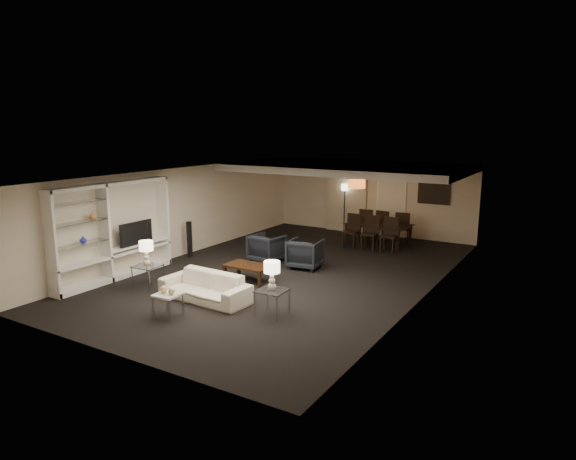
# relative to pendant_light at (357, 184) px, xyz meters

# --- Properties ---
(floor) EXTENTS (11.00, 11.00, 0.00)m
(floor) POSITION_rel_pendant_light_xyz_m (-0.30, -3.50, -1.92)
(floor) COLOR black
(floor) RESTS_ON ground
(ceiling) EXTENTS (7.00, 11.00, 0.02)m
(ceiling) POSITION_rel_pendant_light_xyz_m (-0.30, -3.50, 0.58)
(ceiling) COLOR silver
(ceiling) RESTS_ON ground
(wall_back) EXTENTS (7.00, 0.02, 2.50)m
(wall_back) POSITION_rel_pendant_light_xyz_m (-0.30, 2.00, -0.67)
(wall_back) COLOR beige
(wall_back) RESTS_ON ground
(wall_front) EXTENTS (7.00, 0.02, 2.50)m
(wall_front) POSITION_rel_pendant_light_xyz_m (-0.30, -9.00, -0.67)
(wall_front) COLOR beige
(wall_front) RESTS_ON ground
(wall_left) EXTENTS (0.02, 11.00, 2.50)m
(wall_left) POSITION_rel_pendant_light_xyz_m (-3.80, -3.50, -0.67)
(wall_left) COLOR beige
(wall_left) RESTS_ON ground
(wall_right) EXTENTS (0.02, 11.00, 2.50)m
(wall_right) POSITION_rel_pendant_light_xyz_m (3.20, -3.50, -0.67)
(wall_right) COLOR beige
(wall_right) RESTS_ON ground
(ceiling_soffit) EXTENTS (7.00, 4.00, 0.20)m
(ceiling_soffit) POSITION_rel_pendant_light_xyz_m (-0.30, 0.00, 0.48)
(ceiling_soffit) COLOR silver
(ceiling_soffit) RESTS_ON ceiling
(curtains) EXTENTS (1.50, 0.12, 2.40)m
(curtains) POSITION_rel_pendant_light_xyz_m (-1.20, 1.92, -0.72)
(curtains) COLOR beige
(curtains) RESTS_ON wall_back
(door) EXTENTS (0.90, 0.05, 2.10)m
(door) POSITION_rel_pendant_light_xyz_m (0.40, 1.97, -0.87)
(door) COLOR silver
(door) RESTS_ON wall_back
(painting) EXTENTS (0.95, 0.04, 0.65)m
(painting) POSITION_rel_pendant_light_xyz_m (1.80, 1.96, -0.37)
(painting) COLOR #142D38
(painting) RESTS_ON wall_back
(media_unit) EXTENTS (0.38, 3.40, 2.35)m
(media_unit) POSITION_rel_pendant_light_xyz_m (-3.61, -6.10, -0.74)
(media_unit) COLOR white
(media_unit) RESTS_ON wall_left
(pendant_light) EXTENTS (0.52, 0.52, 0.24)m
(pendant_light) POSITION_rel_pendant_light_xyz_m (0.00, 0.00, 0.00)
(pendant_light) COLOR #D8591E
(pendant_light) RESTS_ON ceiling_soffit
(sofa) EXTENTS (2.07, 0.89, 0.59)m
(sofa) POSITION_rel_pendant_light_xyz_m (-0.74, -6.19, -1.62)
(sofa) COLOR beige
(sofa) RESTS_ON floor
(coffee_table) EXTENTS (1.12, 0.66, 0.40)m
(coffee_table) POSITION_rel_pendant_light_xyz_m (-0.74, -4.59, -1.72)
(coffee_table) COLOR black
(coffee_table) RESTS_ON floor
(armchair_left) EXTENTS (0.87, 0.89, 0.76)m
(armchair_left) POSITION_rel_pendant_light_xyz_m (-1.34, -2.89, -1.54)
(armchair_left) COLOR black
(armchair_left) RESTS_ON floor
(armchair_right) EXTENTS (0.91, 0.93, 0.76)m
(armchair_right) POSITION_rel_pendant_light_xyz_m (-0.14, -2.89, -1.54)
(armchair_right) COLOR black
(armchair_right) RESTS_ON floor
(side_table_left) EXTENTS (0.61, 0.61, 0.52)m
(side_table_left) POSITION_rel_pendant_light_xyz_m (-2.44, -6.19, -1.66)
(side_table_left) COLOR white
(side_table_left) RESTS_ON floor
(side_table_right) EXTENTS (0.58, 0.58, 0.52)m
(side_table_right) POSITION_rel_pendant_light_xyz_m (0.96, -6.19, -1.66)
(side_table_right) COLOR white
(side_table_right) RESTS_ON floor
(table_lamp_left) EXTENTS (0.35, 0.35, 0.58)m
(table_lamp_left) POSITION_rel_pendant_light_xyz_m (-2.44, -6.19, -1.11)
(table_lamp_left) COLOR beige
(table_lamp_left) RESTS_ON side_table_left
(table_lamp_right) EXTENTS (0.32, 0.32, 0.58)m
(table_lamp_right) POSITION_rel_pendant_light_xyz_m (0.96, -6.19, -1.11)
(table_lamp_right) COLOR #F2E2CD
(table_lamp_right) RESTS_ON side_table_right
(marble_table) EXTENTS (0.49, 0.49, 0.46)m
(marble_table) POSITION_rel_pendant_light_xyz_m (-0.74, -7.29, -1.69)
(marble_table) COLOR white
(marble_table) RESTS_ON floor
(gold_gourd_a) EXTENTS (0.15, 0.15, 0.15)m
(gold_gourd_a) POSITION_rel_pendant_light_xyz_m (-0.84, -7.29, -1.38)
(gold_gourd_a) COLOR #E0B176
(gold_gourd_a) RESTS_ON marble_table
(gold_gourd_b) EXTENTS (0.13, 0.13, 0.13)m
(gold_gourd_b) POSITION_rel_pendant_light_xyz_m (-0.64, -7.29, -1.39)
(gold_gourd_b) COLOR tan
(gold_gourd_b) RESTS_ON marble_table
(television) EXTENTS (1.00, 0.13, 0.58)m
(television) POSITION_rel_pendant_light_xyz_m (-3.58, -5.52, -0.88)
(television) COLOR black
(television) RESTS_ON media_unit
(vase_blue) EXTENTS (0.16, 0.16, 0.17)m
(vase_blue) POSITION_rel_pendant_light_xyz_m (-3.61, -6.96, -0.78)
(vase_blue) COLOR #2832AD
(vase_blue) RESTS_ON media_unit
(vase_amber) EXTENTS (0.17, 0.17, 0.17)m
(vase_amber) POSITION_rel_pendant_light_xyz_m (-3.61, -6.65, -0.27)
(vase_amber) COLOR #CE8044
(vase_amber) RESTS_ON media_unit
(floor_speaker) EXTENTS (0.13, 0.13, 1.01)m
(floor_speaker) POSITION_rel_pendant_light_xyz_m (-3.50, -3.58, -1.41)
(floor_speaker) COLOR black
(floor_speaker) RESTS_ON floor
(dining_table) EXTENTS (2.02, 1.25, 0.68)m
(dining_table) POSITION_rel_pendant_light_xyz_m (0.53, 0.48, -1.58)
(dining_table) COLOR black
(dining_table) RESTS_ON floor
(chair_nl) EXTENTS (0.48, 0.48, 1.01)m
(chair_nl) POSITION_rel_pendant_light_xyz_m (-0.07, -0.17, -1.41)
(chair_nl) COLOR black
(chair_nl) RESTS_ON floor
(chair_nm) EXTENTS (0.49, 0.49, 1.01)m
(chair_nm) POSITION_rel_pendant_light_xyz_m (0.53, -0.17, -1.41)
(chair_nm) COLOR black
(chair_nm) RESTS_ON floor
(chair_nr) EXTENTS (0.50, 0.50, 1.01)m
(chair_nr) POSITION_rel_pendant_light_xyz_m (1.13, -0.17, -1.41)
(chair_nr) COLOR black
(chair_nr) RESTS_ON floor
(chair_fl) EXTENTS (0.51, 0.51, 1.01)m
(chair_fl) POSITION_rel_pendant_light_xyz_m (-0.07, 1.13, -1.41)
(chair_fl) COLOR black
(chair_fl) RESTS_ON floor
(chair_fm) EXTENTS (0.53, 0.53, 1.01)m
(chair_fm) POSITION_rel_pendant_light_xyz_m (0.53, 1.13, -1.41)
(chair_fm) COLOR black
(chair_fm) RESTS_ON floor
(chair_fr) EXTENTS (0.53, 0.53, 1.01)m
(chair_fr) POSITION_rel_pendant_light_xyz_m (1.13, 1.13, -1.41)
(chair_fr) COLOR black
(chair_fr) RESTS_ON floor
(floor_lamp) EXTENTS (0.28, 0.28, 1.68)m
(floor_lamp) POSITION_rel_pendant_light_xyz_m (-1.17, 1.70, -1.08)
(floor_lamp) COLOR black
(floor_lamp) RESTS_ON floor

